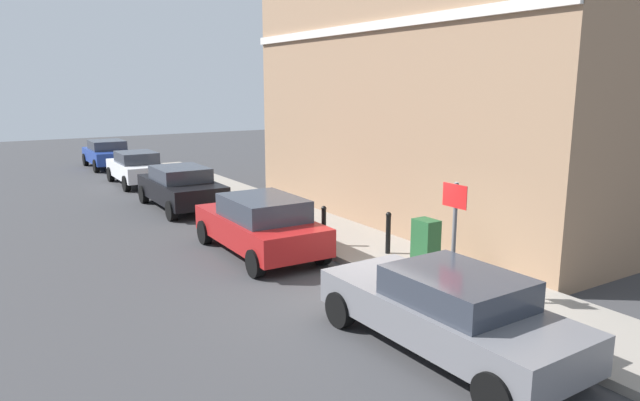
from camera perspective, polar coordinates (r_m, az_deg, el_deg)
name	(u,v)px	position (r m, az deg, el deg)	size (l,w,h in m)	color
ground	(369,299)	(11.59, 4.95, -9.80)	(80.00, 80.00, 0.00)	#38383A
sidewalk	(303,222)	(17.40, -1.74, -2.20)	(2.41, 30.00, 0.15)	gray
corner_building	(454,78)	(18.44, 13.22, 11.83)	(6.72, 12.87, 8.79)	#937256
car_grey	(448,310)	(9.36, 12.66, -10.65)	(1.97, 4.54, 1.38)	slate
car_red	(260,224)	(14.32, -5.99, -2.36)	(2.00, 4.31, 1.50)	maroon
car_black	(181,187)	(20.13, -13.75, 1.35)	(1.97, 4.33, 1.44)	black
car_white	(137,167)	(25.49, -17.89, 3.17)	(1.80, 3.94, 1.41)	silver
car_blue	(108,153)	(31.21, -20.50, 4.44)	(1.94, 3.92, 1.41)	navy
utility_cabinet	(425,247)	(12.86, 10.51, -4.57)	(0.46, 0.61, 1.15)	#1E4C28
bollard_near_cabinet	(388,231)	(13.96, 6.85, -3.08)	(0.14, 0.14, 1.04)	black
bollard_far_kerb	(324,224)	(14.54, 0.38, -2.41)	(0.14, 0.14, 1.04)	black
street_sign	(454,224)	(10.88, 13.29, -2.31)	(0.08, 0.60, 2.30)	#59595B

